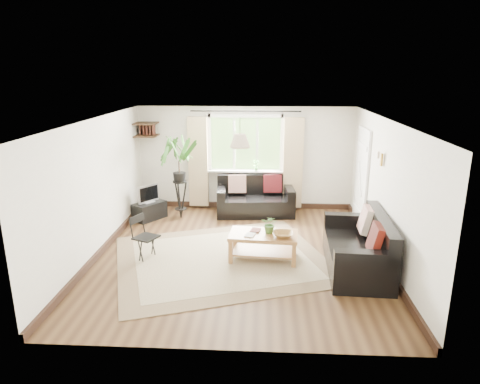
# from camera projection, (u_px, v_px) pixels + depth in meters

# --- Properties ---
(floor) EXTENTS (5.50, 5.50, 0.00)m
(floor) POSITION_uv_depth(u_px,v_px,m) (239.00, 254.00, 7.69)
(floor) COLOR #331E11
(floor) RESTS_ON ground
(ceiling) EXTENTS (5.50, 5.50, 0.00)m
(ceiling) POSITION_uv_depth(u_px,v_px,m) (239.00, 120.00, 7.03)
(ceiling) COLOR white
(ceiling) RESTS_ON floor
(wall_back) EXTENTS (5.00, 0.02, 2.40)m
(wall_back) POSITION_uv_depth(u_px,v_px,m) (246.00, 158.00, 10.00)
(wall_back) COLOR silver
(wall_back) RESTS_ON floor
(wall_front) EXTENTS (5.00, 0.02, 2.40)m
(wall_front) POSITION_uv_depth(u_px,v_px,m) (224.00, 257.00, 4.72)
(wall_front) COLOR silver
(wall_front) RESTS_ON floor
(wall_left) EXTENTS (0.02, 5.50, 2.40)m
(wall_left) POSITION_uv_depth(u_px,v_px,m) (97.00, 188.00, 7.50)
(wall_left) COLOR silver
(wall_left) RESTS_ON floor
(wall_right) EXTENTS (0.02, 5.50, 2.40)m
(wall_right) POSITION_uv_depth(u_px,v_px,m) (386.00, 192.00, 7.23)
(wall_right) COLOR silver
(wall_right) RESTS_ON floor
(rug) EXTENTS (4.32, 4.01, 0.02)m
(rug) POSITION_uv_depth(u_px,v_px,m) (222.00, 259.00, 7.48)
(rug) COLOR beige
(rug) RESTS_ON floor
(window) EXTENTS (2.50, 0.16, 2.16)m
(window) POSITION_uv_depth(u_px,v_px,m) (245.00, 144.00, 9.87)
(window) COLOR white
(window) RESTS_ON wall_back
(door) EXTENTS (0.06, 0.96, 2.06)m
(door) POSITION_uv_depth(u_px,v_px,m) (361.00, 179.00, 8.92)
(door) COLOR silver
(door) RESTS_ON wall_right
(corner_shelf) EXTENTS (0.50, 0.50, 0.34)m
(corner_shelf) POSITION_uv_depth(u_px,v_px,m) (146.00, 130.00, 9.69)
(corner_shelf) COLOR black
(corner_shelf) RESTS_ON wall_back
(pendant_lamp) EXTENTS (0.36, 0.36, 0.54)m
(pendant_lamp) POSITION_uv_depth(u_px,v_px,m) (240.00, 137.00, 7.51)
(pendant_lamp) COLOR beige
(pendant_lamp) RESTS_ON ceiling
(wall_sconce) EXTENTS (0.12, 0.12, 0.28)m
(wall_sconce) POSITION_uv_depth(u_px,v_px,m) (380.00, 157.00, 7.37)
(wall_sconce) COLOR beige
(wall_sconce) RESTS_ON wall_right
(sofa_back) EXTENTS (1.80, 1.01, 0.82)m
(sofa_back) POSITION_uv_depth(u_px,v_px,m) (255.00, 197.00, 9.74)
(sofa_back) COLOR black
(sofa_back) RESTS_ON floor
(sofa_right) EXTENTS (1.91, 1.03, 0.88)m
(sofa_right) POSITION_uv_depth(u_px,v_px,m) (357.00, 244.00, 7.00)
(sofa_right) COLOR black
(sofa_right) RESTS_ON floor
(coffee_table) EXTENTS (1.22, 0.73, 0.48)m
(coffee_table) POSITION_uv_depth(u_px,v_px,m) (263.00, 246.00, 7.43)
(coffee_table) COLOR brown
(coffee_table) RESTS_ON floor
(table_plant) EXTENTS (0.35, 0.33, 0.31)m
(table_plant) POSITION_uv_depth(u_px,v_px,m) (270.00, 224.00, 7.36)
(table_plant) COLOR #3D6A2A
(table_plant) RESTS_ON coffee_table
(bowl) EXTENTS (0.35, 0.35, 0.08)m
(bowl) POSITION_uv_depth(u_px,v_px,m) (283.00, 235.00, 7.21)
(bowl) COLOR brown
(bowl) RESTS_ON coffee_table
(book_a) EXTENTS (0.20, 0.24, 0.02)m
(book_a) POSITION_uv_depth(u_px,v_px,m) (246.00, 234.00, 7.30)
(book_a) COLOR silver
(book_a) RESTS_ON coffee_table
(book_b) EXTENTS (0.20, 0.25, 0.02)m
(book_b) POSITION_uv_depth(u_px,v_px,m) (251.00, 230.00, 7.51)
(book_b) COLOR #592B23
(book_b) RESTS_ON coffee_table
(tv_stand) EXTENTS (0.73, 0.80, 0.38)m
(tv_stand) POSITION_uv_depth(u_px,v_px,m) (149.00, 211.00, 9.47)
(tv_stand) COLOR black
(tv_stand) RESTS_ON floor
(tv) EXTENTS (0.46, 0.55, 0.41)m
(tv) POSITION_uv_depth(u_px,v_px,m) (148.00, 194.00, 9.36)
(tv) COLOR #A5A5AA
(tv) RESTS_ON tv_stand
(palm_stand) EXTENTS (0.88, 0.88, 1.83)m
(palm_stand) POSITION_uv_depth(u_px,v_px,m) (180.00, 178.00, 9.36)
(palm_stand) COLOR black
(palm_stand) RESTS_ON floor
(folding_chair) EXTENTS (0.53, 0.53, 0.77)m
(folding_chair) POSITION_uv_depth(u_px,v_px,m) (146.00, 238.00, 7.41)
(folding_chair) COLOR black
(folding_chair) RESTS_ON floor
(sill_plant) EXTENTS (0.14, 0.10, 0.27)m
(sill_plant) POSITION_uv_depth(u_px,v_px,m) (256.00, 165.00, 9.91)
(sill_plant) COLOR #2D6023
(sill_plant) RESTS_ON window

